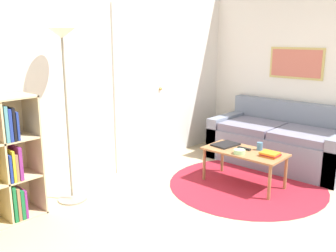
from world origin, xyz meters
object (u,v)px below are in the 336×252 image
Objects in this scene: couch at (281,142)px; laptop at (226,145)px; coffee_table at (244,155)px; floor_lamp at (64,68)px; bowl at (239,152)px; cup at (260,146)px.

couch is 5.31× the size of laptop.
laptop reaches higher than coffee_table.
floor_lamp reaches higher than coffee_table.
bowl is (-0.14, -0.02, 0.07)m from coffee_table.
coffee_table is at bearing -97.63° from laptop.
bowl is 1.43× the size of cup.
cup is (0.28, -0.10, 0.02)m from bowl.
coffee_table is 7.17× the size of bowl.
coffee_table is (-1.04, -0.03, 0.08)m from couch.
cup is (0.10, -0.40, 0.04)m from laptop.
floor_lamp is at bearing 141.59° from bowl.
couch is at bearing -14.34° from laptop.
bowl is at bearing -177.80° from couch.
laptop is at bearing -27.59° from floor_lamp.
floor_lamp is 0.99× the size of couch.
couch reaches higher than bowl.
floor_lamp reaches higher than bowl.
bowl is at bearing -173.75° from coffee_table.
cup reaches higher than laptop.
cup is (1.73, -1.25, -0.94)m from floor_lamp.
floor_lamp is 13.65× the size of bowl.
couch reaches higher than laptop.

